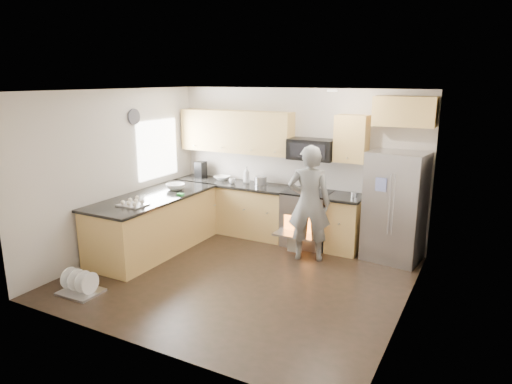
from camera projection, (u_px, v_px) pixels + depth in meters
The scene contains 8 objects.
ground at pixel (240, 277), 6.52m from camera, with size 4.50×4.50×0.00m, color black.
room_shell at pixel (237, 161), 6.14m from camera, with size 4.54×4.04×2.62m.
back_cabinet_run at pixel (260, 183), 8.05m from camera, with size 4.45×0.64×2.50m.
peninsula at pixel (154, 223), 7.41m from camera, with size 0.96×2.36×1.02m.
stove_range at pixel (308, 206), 7.64m from camera, with size 0.76×0.97×1.79m.
refrigerator at pixel (395, 207), 6.96m from camera, with size 0.90×0.74×1.70m.
person at pixel (309, 203), 6.96m from camera, with size 0.66×0.43×1.80m, color slate.
dish_rack at pixel (80, 287), 6.00m from camera, with size 0.53×0.43×0.32m.
Camera 1 is at (3.03, -5.22, 2.75)m, focal length 32.00 mm.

